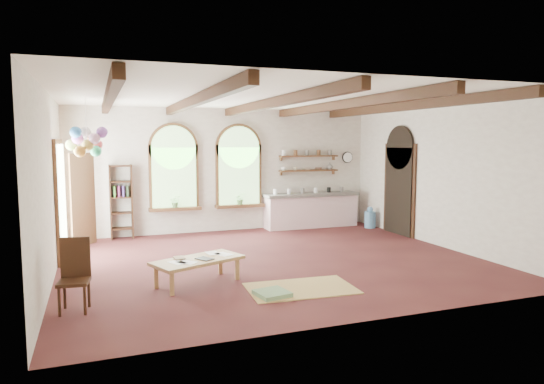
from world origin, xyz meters
name	(u,v)px	position (x,y,z in m)	size (l,w,h in m)	color
floor	(273,260)	(0.00, 0.00, 0.00)	(8.00, 8.00, 0.00)	#552323
ceiling_beams	(273,103)	(0.00, 0.00, 3.10)	(6.20, 6.80, 0.18)	#361911
window_left	(174,170)	(-1.40, 3.43, 1.63)	(1.30, 0.28, 2.20)	brown
window_right	(239,169)	(0.30, 3.43, 1.63)	(1.30, 0.28, 2.20)	brown
left_doorway	(61,201)	(-3.95, 1.80, 1.15)	(0.10, 1.90, 2.50)	brown
right_doorway	(399,191)	(3.95, 1.50, 1.10)	(0.10, 1.30, 2.40)	black
kitchen_counter	(311,210)	(2.30, 3.20, 0.48)	(2.68, 0.62, 0.94)	white
wall_shelf_lower	(309,171)	(2.30, 3.38, 1.55)	(1.70, 0.24, 0.04)	brown
wall_shelf_upper	(309,156)	(2.30, 3.38, 1.95)	(1.70, 0.24, 0.04)	brown
wall_clock	(348,157)	(3.55, 3.45, 1.90)	(0.32, 0.32, 0.04)	black
bookshelf	(121,202)	(-2.70, 3.32, 0.90)	(0.53, 0.32, 1.80)	#361911
coffee_table	(198,262)	(-1.73, -1.06, 0.37)	(1.63, 1.19, 0.42)	tan
side_chair	(75,290)	(-3.60, -1.75, 0.29)	(0.46, 0.46, 1.02)	#361911
floor_mat	(301,288)	(-0.23, -1.91, 0.01)	(1.70, 1.05, 0.02)	tan
floor_cushion	(272,294)	(-0.80, -2.11, 0.04)	(0.47, 0.47, 0.08)	#709768
water_jug_a	(370,219)	(3.75, 2.50, 0.25)	(0.30, 0.30, 0.58)	#5B95C3
water_jug_b	(343,215)	(3.30, 3.20, 0.28)	(0.34, 0.34, 0.65)	#5B95C3
balloon_cluster	(87,142)	(-3.40, 1.11, 2.35)	(0.78, 0.78, 1.14)	white
table_book	(174,258)	(-2.10, -0.94, 0.43)	(0.17, 0.25, 0.02)	olive
tablet	(205,259)	(-1.63, -1.12, 0.43)	(0.19, 0.28, 0.01)	black
potted_plant_left	(175,202)	(-1.40, 3.32, 0.85)	(0.27, 0.23, 0.30)	#598C4C
potted_plant_right	(240,199)	(0.30, 3.32, 0.85)	(0.27, 0.23, 0.30)	#598C4C
shelf_cup_a	(284,169)	(1.55, 3.38, 1.62)	(0.12, 0.10, 0.10)	white
shelf_cup_b	(295,168)	(1.90, 3.38, 1.62)	(0.10, 0.10, 0.09)	beige
shelf_bowl_a	(307,169)	(2.25, 3.38, 1.60)	(0.22, 0.22, 0.05)	beige
shelf_bowl_b	(318,169)	(2.60, 3.38, 1.60)	(0.20, 0.20, 0.06)	#8C664C
shelf_vase	(330,166)	(2.95, 3.38, 1.67)	(0.18, 0.18, 0.19)	slate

